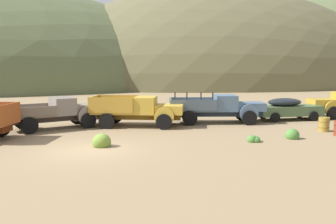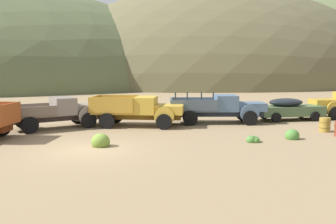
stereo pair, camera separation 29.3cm
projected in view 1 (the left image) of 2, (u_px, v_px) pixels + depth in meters
The scene contains 10 objects.
ground_plane at pixel (90, 150), 16.13m from camera, with size 300.00×300.00×0.00m, color #937A56.
hill_far_left at pixel (214, 84), 81.48m from camera, with size 81.45×57.90×41.11m, color brown.
truck_primer_gray at pixel (61, 112), 22.00m from camera, with size 5.97×3.75×1.89m.
truck_faded_yellow at pixel (143, 111), 22.57m from camera, with size 6.10×3.92×1.91m.
truck_chalk_blue at pixel (223, 108), 23.99m from camera, with size 6.59×3.38×2.16m.
car_weathered_green at pixel (290, 108), 25.40m from camera, with size 5.09×2.08×1.57m.
oil_drum_by_truck at pixel (324, 124), 20.86m from camera, with size 0.66×0.66×0.84m.
bush_near_barrel at pixel (254, 140), 17.96m from camera, with size 0.73×0.61×0.45m.
bush_front_left at pixel (293, 135), 18.72m from camera, with size 0.74×0.67×0.68m.
bush_back_edge at pixel (102, 142), 16.86m from camera, with size 0.89×0.80×0.81m.
Camera 1 is at (-0.39, -16.18, 3.75)m, focal length 38.05 mm.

